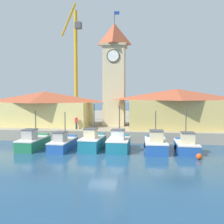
# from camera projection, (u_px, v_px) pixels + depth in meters

# --- Properties ---
(ground_plane) EXTENTS (300.00, 300.00, 0.00)m
(ground_plane) POSITION_uv_depth(u_px,v_px,m) (103.00, 157.00, 23.63)
(ground_plane) COLOR navy
(quay_wharf) EXTENTS (120.00, 40.00, 1.32)m
(quay_wharf) POSITION_uv_depth(u_px,v_px,m) (124.00, 120.00, 50.48)
(quay_wharf) COLOR #9E937F
(quay_wharf) RESTS_ON ground
(fishing_boat_far_left) EXTENTS (2.11, 4.90, 4.00)m
(fishing_boat_far_left) POSITION_uv_depth(u_px,v_px,m) (33.00, 142.00, 27.40)
(fishing_boat_far_left) COLOR #237A4C
(fishing_boat_far_left) RESTS_ON ground
(fishing_boat_left_outer) EXTENTS (1.97, 5.06, 3.82)m
(fishing_boat_left_outer) POSITION_uv_depth(u_px,v_px,m) (63.00, 143.00, 27.02)
(fishing_boat_left_outer) COLOR #2356A8
(fishing_boat_left_outer) RESTS_ON ground
(fishing_boat_left_inner) EXTENTS (2.32, 4.40, 4.68)m
(fishing_boat_left_inner) POSITION_uv_depth(u_px,v_px,m) (93.00, 142.00, 26.93)
(fishing_boat_left_inner) COLOR #196B7F
(fishing_boat_left_inner) RESTS_ON ground
(fishing_boat_mid_left) EXTENTS (2.27, 4.23, 4.50)m
(fishing_boat_mid_left) POSITION_uv_depth(u_px,v_px,m) (119.00, 143.00, 26.46)
(fishing_boat_mid_left) COLOR #196B7F
(fishing_boat_mid_left) RESTS_ON ground
(fishing_boat_center) EXTENTS (2.26, 4.96, 4.02)m
(fishing_boat_center) POSITION_uv_depth(u_px,v_px,m) (156.00, 144.00, 26.09)
(fishing_boat_center) COLOR #2356A8
(fishing_boat_center) RESTS_ON ground
(fishing_boat_mid_right) EXTENTS (2.15, 4.20, 4.22)m
(fishing_boat_mid_right) POSITION_uv_depth(u_px,v_px,m) (186.00, 145.00, 25.64)
(fishing_boat_mid_right) COLOR #2356A8
(fishing_boat_mid_right) RESTS_ON ground
(clock_tower) EXTENTS (3.45, 3.45, 15.87)m
(clock_tower) POSITION_uv_depth(u_px,v_px,m) (114.00, 72.00, 36.77)
(clock_tower) COLOR beige
(clock_tower) RESTS_ON quay_wharf
(warehouse_left) EXTENTS (13.22, 7.21, 4.78)m
(warehouse_left) POSITION_uv_depth(u_px,v_px,m) (45.00, 108.00, 37.26)
(warehouse_left) COLOR #E5D17A
(warehouse_left) RESTS_ON quay_wharf
(warehouse_right) EXTENTS (12.25, 7.05, 5.07)m
(warehouse_right) POSITION_uv_depth(u_px,v_px,m) (176.00, 108.00, 33.97)
(warehouse_right) COLOR tan
(warehouse_right) RESTS_ON quay_wharf
(port_crane_near) EXTENTS (5.60, 7.87, 19.37)m
(port_crane_near) POSITION_uv_depth(u_px,v_px,m) (76.00, 77.00, 43.78)
(port_crane_near) COLOR #976E11
(port_crane_near) RESTS_ON quay_wharf
(mooring_buoy) EXTENTS (0.54, 0.54, 0.54)m
(mooring_buoy) POSITION_uv_depth(u_px,v_px,m) (199.00, 156.00, 22.87)
(mooring_buoy) COLOR #E54C19
(mooring_buoy) RESTS_ON ground
(dock_worker_near_tower) EXTENTS (0.34, 0.22, 1.62)m
(dock_worker_near_tower) POSITION_uv_depth(u_px,v_px,m) (76.00, 122.00, 33.00)
(dock_worker_near_tower) COLOR #33333D
(dock_worker_near_tower) RESTS_ON quay_wharf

